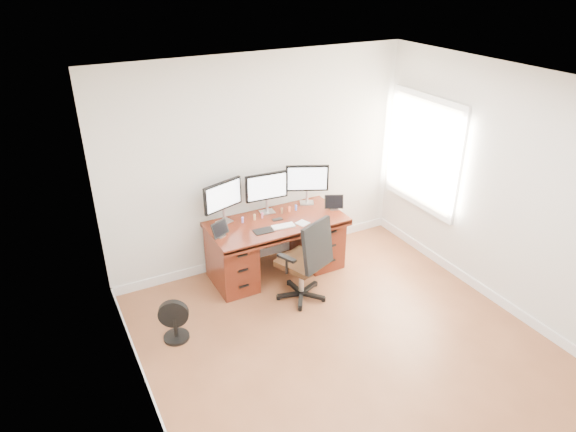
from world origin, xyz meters
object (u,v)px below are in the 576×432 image
office_chair (305,273)px  keyboard (283,226)px  floor_fan (175,321)px  monitor_center (267,188)px  desk (276,244)px

office_chair → keyboard: size_ratio=3.87×
office_chair → floor_fan: office_chair is taller
office_chair → monitor_center: (-0.04, 0.92, 0.74)m
desk → keyboard: bearing=-89.6°
floor_fan → keyboard: size_ratio=1.71×
office_chair → monitor_center: size_ratio=1.93×
desk → floor_fan: (-1.53, -0.68, -0.17)m
keyboard → floor_fan: bearing=-156.8°
office_chair → floor_fan: size_ratio=2.26×
office_chair → floor_fan: (-1.57, 0.00, -0.12)m
monitor_center → keyboard: size_ratio=2.01×
monitor_center → floor_fan: bearing=-144.7°
desk → keyboard: (0.00, -0.21, 0.36)m
office_chair → keyboard: bearing=72.3°
office_chair → keyboard: 0.63m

